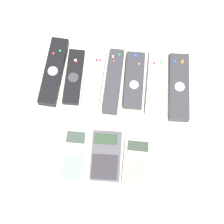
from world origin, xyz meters
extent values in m
plane|color=beige|center=(0.00, 0.00, 0.00)|extent=(3.00, 3.00, 0.00)
cube|color=black|center=(-0.18, 0.14, 0.01)|extent=(0.06, 0.21, 0.03)
cylinder|color=#99999E|center=(-0.18, 0.13, 0.03)|extent=(0.03, 0.03, 0.00)
cylinder|color=red|center=(-0.19, 0.19, 0.03)|extent=(0.01, 0.01, 0.00)
cylinder|color=green|center=(-0.18, 0.20, 0.03)|extent=(0.01, 0.01, 0.00)
cube|color=black|center=(-0.12, 0.13, 0.01)|extent=(0.05, 0.17, 0.02)
cylinder|color=#38383D|center=(-0.12, 0.12, 0.02)|extent=(0.03, 0.03, 0.00)
cylinder|color=red|center=(-0.12, 0.17, 0.02)|extent=(0.01, 0.01, 0.00)
cylinder|color=silver|center=(-0.13, 0.18, 0.02)|extent=(0.01, 0.01, 0.00)
cube|color=#B7B7BC|center=(-0.06, 0.13, 0.01)|extent=(0.05, 0.17, 0.03)
cylinder|color=#99999E|center=(-0.06, 0.13, 0.03)|extent=(0.02, 0.02, 0.00)
cylinder|color=red|center=(-0.05, 0.18, 0.03)|extent=(0.01, 0.01, 0.00)
cylinder|color=silver|center=(-0.05, 0.20, 0.03)|extent=(0.01, 0.01, 0.00)
cylinder|color=orange|center=(-0.05, 0.16, 0.03)|extent=(0.01, 0.01, 0.00)
cylinder|color=red|center=(-0.06, 0.18, 0.03)|extent=(0.01, 0.01, 0.00)
cube|color=#333338|center=(-0.01, 0.13, 0.01)|extent=(0.04, 0.20, 0.03)
cylinder|color=silver|center=(-0.02, 0.20, 0.03)|extent=(0.01, 0.01, 0.00)
cylinder|color=red|center=(-0.01, 0.20, 0.03)|extent=(0.01, 0.01, 0.00)
cylinder|color=green|center=(0.00, 0.21, 0.03)|extent=(0.01, 0.01, 0.00)
cylinder|color=red|center=(-0.01, 0.18, 0.03)|extent=(0.01, 0.01, 0.00)
cube|color=#333338|center=(0.05, 0.14, 0.01)|extent=(0.06, 0.17, 0.03)
cylinder|color=silver|center=(0.05, 0.12, 0.03)|extent=(0.03, 0.03, 0.00)
cylinder|color=orange|center=(0.06, 0.18, 0.03)|extent=(0.01, 0.01, 0.00)
cylinder|color=blue|center=(0.05, 0.21, 0.03)|extent=(0.01, 0.01, 0.00)
cube|color=white|center=(0.12, 0.14, 0.01)|extent=(0.06, 0.20, 0.02)
cylinder|color=orange|center=(0.13, 0.19, 0.02)|extent=(0.01, 0.01, 0.00)
cylinder|color=green|center=(0.12, 0.20, 0.02)|extent=(0.01, 0.01, 0.00)
cylinder|color=red|center=(0.10, 0.19, 0.02)|extent=(0.01, 0.01, 0.00)
cylinder|color=yellow|center=(0.12, 0.21, 0.02)|extent=(0.01, 0.01, 0.00)
cube|color=#333338|center=(0.18, 0.13, 0.01)|extent=(0.07, 0.21, 0.02)
cylinder|color=silver|center=(0.18, 0.13, 0.02)|extent=(0.03, 0.03, 0.00)
cylinder|color=blue|center=(0.16, 0.21, 0.02)|extent=(0.01, 0.01, 0.00)
cylinder|color=orange|center=(0.18, 0.21, 0.02)|extent=(0.01, 0.01, 0.00)
cylinder|color=orange|center=(0.18, 0.21, 0.02)|extent=(0.01, 0.01, 0.00)
cube|color=beige|center=(-0.09, -0.10, 0.01)|extent=(0.07, 0.15, 0.02)
cube|color=#38473D|center=(-0.09, -0.05, 0.02)|extent=(0.05, 0.03, 0.00)
cube|color=gray|center=(-0.09, -0.14, 0.02)|extent=(0.06, 0.08, 0.00)
cube|color=#4C4C51|center=(0.00, -0.09, 0.01)|extent=(0.09, 0.14, 0.02)
cube|color=#2D422D|center=(-0.01, -0.05, 0.02)|extent=(0.06, 0.03, 0.00)
cube|color=#2F2B30|center=(0.00, -0.13, 0.02)|extent=(0.07, 0.07, 0.00)
cube|color=beige|center=(0.08, -0.10, 0.01)|extent=(0.07, 0.13, 0.01)
cube|color=#333D33|center=(0.08, -0.06, 0.02)|extent=(0.06, 0.03, 0.00)
cube|color=#A18F7E|center=(0.08, -0.13, 0.01)|extent=(0.06, 0.06, 0.00)
camera|label=1|loc=(0.04, -0.31, 1.01)|focal=60.00mm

